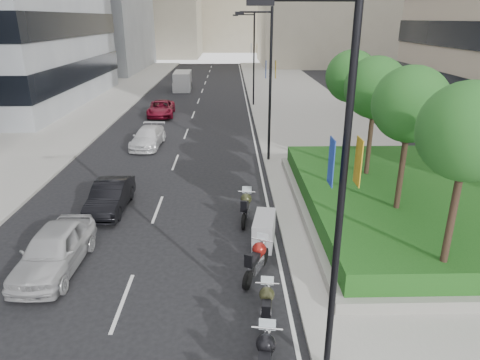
{
  "coord_description": "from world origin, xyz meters",
  "views": [
    {
      "loc": [
        1.95,
        -7.31,
        8.37
      ],
      "look_at": [
        2.33,
        9.49,
        2.0
      ],
      "focal_mm": 32.0,
      "sensor_mm": 36.0,
      "label": 1
    }
  ],
  "objects_px": {
    "motorcycle_5": "(264,230)",
    "car_d": "(161,108)",
    "car_b": "(110,196)",
    "delivery_van": "(183,82)",
    "car_c": "(148,137)",
    "lamp_post_2": "(252,55)",
    "car_a": "(54,250)",
    "lamp_post_1": "(268,79)",
    "motorcycle_4": "(257,260)",
    "motorcycle_6": "(246,207)",
    "motorcycle_3": "(266,307)",
    "lamp_post_0": "(335,186)"
  },
  "relations": [
    {
      "from": "motorcycle_5",
      "to": "car_d",
      "type": "bearing_deg",
      "value": 27.23
    },
    {
      "from": "car_b",
      "to": "delivery_van",
      "type": "relative_size",
      "value": 0.77
    },
    {
      "from": "motorcycle_5",
      "to": "car_c",
      "type": "relative_size",
      "value": 0.44
    },
    {
      "from": "motorcycle_5",
      "to": "car_b",
      "type": "relative_size",
      "value": 0.49
    },
    {
      "from": "lamp_post_2",
      "to": "delivery_van",
      "type": "bearing_deg",
      "value": 127.38
    },
    {
      "from": "car_a",
      "to": "lamp_post_1",
      "type": "bearing_deg",
      "value": 56.58
    },
    {
      "from": "car_a",
      "to": "motorcycle_4",
      "type": "bearing_deg",
      "value": -3.0
    },
    {
      "from": "car_c",
      "to": "motorcycle_6",
      "type": "bearing_deg",
      "value": -58.23
    },
    {
      "from": "motorcycle_4",
      "to": "car_b",
      "type": "bearing_deg",
      "value": 72.8
    },
    {
      "from": "lamp_post_2",
      "to": "motorcycle_3",
      "type": "relative_size",
      "value": 4.27
    },
    {
      "from": "motorcycle_3",
      "to": "car_c",
      "type": "xyz_separation_m",
      "value": [
        -6.72,
        18.64,
        0.1
      ]
    },
    {
      "from": "motorcycle_4",
      "to": "motorcycle_5",
      "type": "height_order",
      "value": "motorcycle_5"
    },
    {
      "from": "motorcycle_6",
      "to": "delivery_van",
      "type": "height_order",
      "value": "delivery_van"
    },
    {
      "from": "car_b",
      "to": "car_c",
      "type": "xyz_separation_m",
      "value": [
        -0.14,
        10.58,
        -0.02
      ]
    },
    {
      "from": "motorcycle_3",
      "to": "motorcycle_5",
      "type": "distance_m",
      "value": 4.73
    },
    {
      "from": "motorcycle_5",
      "to": "motorcycle_4",
      "type": "bearing_deg",
      "value": 178.95
    },
    {
      "from": "car_b",
      "to": "lamp_post_0",
      "type": "bearing_deg",
      "value": -51.43
    },
    {
      "from": "car_a",
      "to": "car_d",
      "type": "height_order",
      "value": "car_a"
    },
    {
      "from": "car_a",
      "to": "car_b",
      "type": "distance_m",
      "value": 5.05
    },
    {
      "from": "motorcycle_6",
      "to": "car_c",
      "type": "height_order",
      "value": "car_c"
    },
    {
      "from": "car_a",
      "to": "motorcycle_6",
      "type": "bearing_deg",
      "value": 30.64
    },
    {
      "from": "motorcycle_6",
      "to": "car_c",
      "type": "bearing_deg",
      "value": 36.1
    },
    {
      "from": "motorcycle_3",
      "to": "car_d",
      "type": "height_order",
      "value": "car_d"
    },
    {
      "from": "motorcycle_3",
      "to": "delivery_van",
      "type": "xyz_separation_m",
      "value": [
        -6.89,
        43.66,
        0.47
      ]
    },
    {
      "from": "motorcycle_4",
      "to": "car_b",
      "type": "distance_m",
      "value": 8.52
    },
    {
      "from": "lamp_post_0",
      "to": "car_c",
      "type": "relative_size",
      "value": 1.99
    },
    {
      "from": "car_b",
      "to": "motorcycle_4",
      "type": "bearing_deg",
      "value": -40.22
    },
    {
      "from": "motorcycle_4",
      "to": "car_d",
      "type": "xyz_separation_m",
      "value": [
        -7.18,
        26.2,
        0.07
      ]
    },
    {
      "from": "lamp_post_1",
      "to": "lamp_post_2",
      "type": "distance_m",
      "value": 18.0
    },
    {
      "from": "lamp_post_0",
      "to": "motorcycle_5",
      "type": "relative_size",
      "value": 4.52
    },
    {
      "from": "lamp_post_0",
      "to": "motorcycle_4",
      "type": "height_order",
      "value": "lamp_post_0"
    },
    {
      "from": "lamp_post_0",
      "to": "car_b",
      "type": "relative_size",
      "value": 2.19
    },
    {
      "from": "motorcycle_6",
      "to": "car_d",
      "type": "relative_size",
      "value": 0.47
    },
    {
      "from": "motorcycle_4",
      "to": "car_c",
      "type": "height_order",
      "value": "car_c"
    },
    {
      "from": "lamp_post_2",
      "to": "car_b",
      "type": "distance_m",
      "value": 26.56
    },
    {
      "from": "lamp_post_2",
      "to": "car_d",
      "type": "height_order",
      "value": "lamp_post_2"
    },
    {
      "from": "lamp_post_2",
      "to": "car_c",
      "type": "bearing_deg",
      "value": -118.75
    },
    {
      "from": "lamp_post_0",
      "to": "motorcycle_5",
      "type": "xyz_separation_m",
      "value": [
        -0.91,
        6.64,
        -4.49
      ]
    },
    {
      "from": "motorcycle_5",
      "to": "lamp_post_2",
      "type": "bearing_deg",
      "value": 7.79
    },
    {
      "from": "lamp_post_2",
      "to": "car_b",
      "type": "bearing_deg",
      "value": -107.27
    },
    {
      "from": "lamp_post_0",
      "to": "motorcycle_6",
      "type": "bearing_deg",
      "value": 100.09
    },
    {
      "from": "lamp_post_2",
      "to": "car_a",
      "type": "distance_m",
      "value": 31.48
    },
    {
      "from": "lamp_post_2",
      "to": "motorcycle_5",
      "type": "distance_m",
      "value": 28.73
    },
    {
      "from": "car_a",
      "to": "delivery_van",
      "type": "relative_size",
      "value": 0.85
    },
    {
      "from": "car_c",
      "to": "lamp_post_0",
      "type": "bearing_deg",
      "value": -65.52
    },
    {
      "from": "lamp_post_1",
      "to": "car_b",
      "type": "bearing_deg",
      "value": -137.95
    },
    {
      "from": "motorcycle_5",
      "to": "car_c",
      "type": "distance_m",
      "value": 15.59
    },
    {
      "from": "car_d",
      "to": "lamp_post_2",
      "type": "bearing_deg",
      "value": 24.02
    },
    {
      "from": "motorcycle_6",
      "to": "car_c",
      "type": "distance_m",
      "value": 13.39
    },
    {
      "from": "motorcycle_3",
      "to": "lamp_post_2",
      "type": "bearing_deg",
      "value": 4.23
    }
  ]
}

